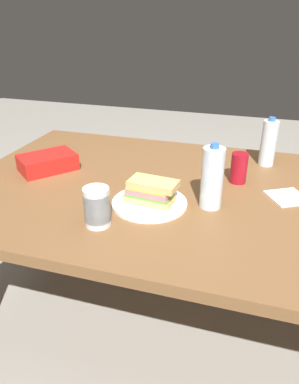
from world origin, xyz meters
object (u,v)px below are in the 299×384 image
at_px(dining_table, 185,207).
at_px(sandwich, 151,191).
at_px(soda_can_red, 239,168).
at_px(water_bottle_tall, 212,178).
at_px(chip_bag, 48,162).
at_px(plastic_cup_stack, 97,207).
at_px(paper_plate, 149,203).
at_px(water_bottle_spare, 269,143).

xyz_separation_m(dining_table, sandwich, (-0.10, -0.15, 0.13)).
distance_m(soda_can_red, water_bottle_tall, 0.25).
distance_m(dining_table, soda_can_red, 0.27).
bearing_deg(chip_bag, soda_can_red, -42.78).
relative_size(soda_can_red, water_bottle_tall, 0.52).
distance_m(dining_table, plastic_cup_stack, 0.42).
height_order(sandwich, plastic_cup_stack, plastic_cup_stack).
relative_size(dining_table, sandwich, 9.38).
xyz_separation_m(water_bottle_tall, plastic_cup_stack, (-0.33, -0.23, -0.04)).
bearing_deg(paper_plate, plastic_cup_stack, -123.75).
relative_size(dining_table, chip_bag, 7.81).
bearing_deg(water_bottle_spare, water_bottle_tall, -111.25).
height_order(dining_table, paper_plate, paper_plate).
relative_size(paper_plate, sandwich, 1.41).
bearing_deg(paper_plate, water_bottle_spare, 52.86).
xyz_separation_m(dining_table, chip_bag, (-0.62, 0.02, 0.11)).
bearing_deg(chip_bag, sandwich, -69.30).
bearing_deg(plastic_cup_stack, dining_table, 56.11).
bearing_deg(soda_can_red, paper_plate, -134.62).
bearing_deg(paper_plate, dining_table, 55.96).
bearing_deg(chip_bag, water_bottle_tall, -60.55).
distance_m(dining_table, chip_bag, 0.63).
distance_m(sandwich, water_bottle_tall, 0.22).
bearing_deg(dining_table, paper_plate, -124.04).
xyz_separation_m(soda_can_red, chip_bag, (-0.80, -0.11, -0.03)).
bearing_deg(dining_table, water_bottle_spare, 51.64).
xyz_separation_m(paper_plate, water_bottle_spare, (0.39, 0.51, 0.10)).
bearing_deg(chip_bag, water_bottle_spare, -30.33).
relative_size(dining_table, water_bottle_tall, 7.68).
height_order(dining_table, soda_can_red, soda_can_red).
height_order(dining_table, water_bottle_tall, water_bottle_tall).
distance_m(soda_can_red, chip_bag, 0.81).
relative_size(sandwich, water_bottle_tall, 0.82).
height_order(sandwich, water_bottle_tall, water_bottle_tall).
bearing_deg(paper_plate, chip_bag, 161.39).
height_order(paper_plate, sandwich, sandwich).
bearing_deg(plastic_cup_stack, soda_can_red, 49.15).
relative_size(soda_can_red, water_bottle_spare, 0.56).
bearing_deg(soda_can_red, water_bottle_spare, 65.13).
relative_size(paper_plate, plastic_cup_stack, 2.06).
height_order(chip_bag, plastic_cup_stack, plastic_cup_stack).
height_order(sandwich, soda_can_red, soda_can_red).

